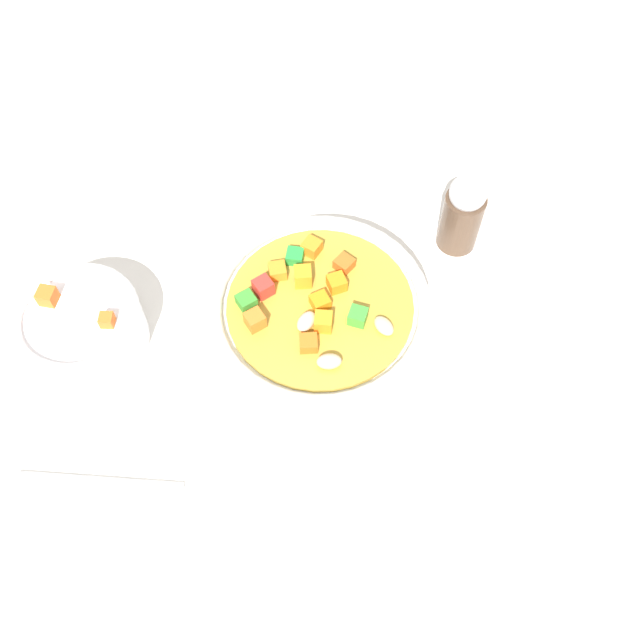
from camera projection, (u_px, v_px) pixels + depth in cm
name	position (u px, v px, depth cm)	size (l,w,h in cm)	color
ground_plane	(320.00, 343.00, 59.42)	(140.00, 140.00, 2.00)	silver
soup_bowl_main	(320.00, 319.00, 56.02)	(16.92, 16.92, 6.54)	white
spoon	(167.00, 486.00, 51.84)	(20.23, 5.51, 0.90)	silver
side_bowl_small	(82.00, 327.00, 56.38)	(9.70, 9.70, 5.16)	white
pepper_shaker	(463.00, 212.00, 60.10)	(3.45, 3.45, 7.99)	#4C3828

